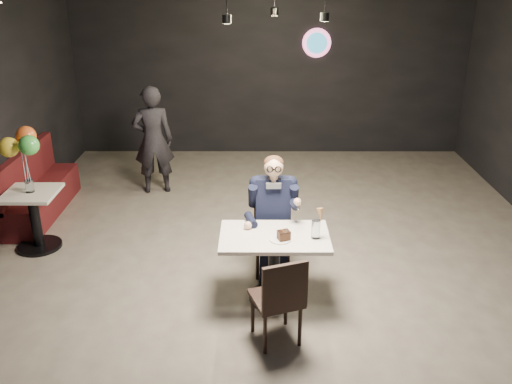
{
  "coord_description": "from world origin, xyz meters",
  "views": [
    {
      "loc": [
        -0.24,
        -5.23,
        3.25
      ],
      "look_at": [
        -0.25,
        0.21,
        0.97
      ],
      "focal_mm": 38.0,
      "sensor_mm": 36.0,
      "label": 1
    }
  ],
  "objects_px": {
    "main_table": "(274,268)",
    "passerby": "(153,140)",
    "side_table": "(35,219)",
    "balloon_vase": "(30,186)",
    "sundae_glass": "(316,229)",
    "seated_man": "(273,215)",
    "booth_bench": "(40,183)",
    "chair_near": "(276,297)",
    "chair_far": "(273,236)"
  },
  "relations": [
    {
      "from": "sundae_glass",
      "to": "booth_bench",
      "type": "xyz_separation_m",
      "value": [
        -3.59,
        2.18,
        -0.38
      ]
    },
    {
      "from": "chair_far",
      "to": "balloon_vase",
      "type": "relative_size",
      "value": 6.12
    },
    {
      "from": "chair_far",
      "to": "sundae_glass",
      "type": "bearing_deg",
      "value": -56.39
    },
    {
      "from": "booth_bench",
      "to": "chair_near",
      "type": "bearing_deg",
      "value": -41.07
    },
    {
      "from": "main_table",
      "to": "seated_man",
      "type": "relative_size",
      "value": 0.76
    },
    {
      "from": "seated_man",
      "to": "booth_bench",
      "type": "relative_size",
      "value": 0.78
    },
    {
      "from": "seated_man",
      "to": "main_table",
      "type": "bearing_deg",
      "value": -90.0
    },
    {
      "from": "main_table",
      "to": "booth_bench",
      "type": "xyz_separation_m",
      "value": [
        -3.19,
        2.12,
        0.09
      ]
    },
    {
      "from": "chair_far",
      "to": "chair_near",
      "type": "relative_size",
      "value": 1.0
    },
    {
      "from": "sundae_glass",
      "to": "seated_man",
      "type": "bearing_deg",
      "value": 123.61
    },
    {
      "from": "sundae_glass",
      "to": "chair_far",
      "type": "bearing_deg",
      "value": 123.61
    },
    {
      "from": "chair_near",
      "to": "seated_man",
      "type": "xyz_separation_m",
      "value": [
        -0.0,
        1.21,
        0.26
      ]
    },
    {
      "from": "side_table",
      "to": "balloon_vase",
      "type": "bearing_deg",
      "value": 0.0
    },
    {
      "from": "sundae_glass",
      "to": "side_table",
      "type": "bearing_deg",
      "value": 160.35
    },
    {
      "from": "main_table",
      "to": "chair_near",
      "type": "xyz_separation_m",
      "value": [
        -0.0,
        -0.66,
        0.09
      ]
    },
    {
      "from": "booth_bench",
      "to": "sundae_glass",
      "type": "bearing_deg",
      "value": -31.21
    },
    {
      "from": "main_table",
      "to": "passerby",
      "type": "distance_m",
      "value": 3.45
    },
    {
      "from": "sundae_glass",
      "to": "booth_bench",
      "type": "distance_m",
      "value": 4.22
    },
    {
      "from": "chair_near",
      "to": "passerby",
      "type": "xyz_separation_m",
      "value": [
        -1.74,
        3.61,
        0.36
      ]
    },
    {
      "from": "seated_man",
      "to": "booth_bench",
      "type": "xyz_separation_m",
      "value": [
        -3.19,
        1.57,
        -0.26
      ]
    },
    {
      "from": "passerby",
      "to": "balloon_vase",
      "type": "bearing_deg",
      "value": 46.7
    },
    {
      "from": "main_table",
      "to": "chair_far",
      "type": "distance_m",
      "value": 0.56
    },
    {
      "from": "side_table",
      "to": "passerby",
      "type": "distance_m",
      "value": 2.21
    },
    {
      "from": "chair_near",
      "to": "seated_man",
      "type": "height_order",
      "value": "seated_man"
    },
    {
      "from": "sundae_glass",
      "to": "balloon_vase",
      "type": "relative_size",
      "value": 1.29
    },
    {
      "from": "seated_man",
      "to": "booth_bench",
      "type": "bearing_deg",
      "value": 153.81
    },
    {
      "from": "main_table",
      "to": "passerby",
      "type": "height_order",
      "value": "passerby"
    },
    {
      "from": "chair_near",
      "to": "side_table",
      "type": "xyz_separation_m",
      "value": [
        -2.89,
        1.78,
        -0.08
      ]
    },
    {
      "from": "seated_man",
      "to": "balloon_vase",
      "type": "distance_m",
      "value": 2.94
    },
    {
      "from": "main_table",
      "to": "sundae_glass",
      "type": "bearing_deg",
      "value": -8.13
    },
    {
      "from": "seated_man",
      "to": "sundae_glass",
      "type": "xyz_separation_m",
      "value": [
        0.4,
        -0.61,
        0.13
      ]
    },
    {
      "from": "main_table",
      "to": "booth_bench",
      "type": "distance_m",
      "value": 3.83
    },
    {
      "from": "main_table",
      "to": "chair_far",
      "type": "xyz_separation_m",
      "value": [
        -0.0,
        0.55,
        0.09
      ]
    },
    {
      "from": "booth_bench",
      "to": "balloon_vase",
      "type": "bearing_deg",
      "value": -73.3
    },
    {
      "from": "chair_near",
      "to": "sundae_glass",
      "type": "xyz_separation_m",
      "value": [
        0.4,
        0.6,
        0.39
      ]
    },
    {
      "from": "chair_far",
      "to": "seated_man",
      "type": "relative_size",
      "value": 0.64
    },
    {
      "from": "booth_bench",
      "to": "side_table",
      "type": "distance_m",
      "value": 1.05
    },
    {
      "from": "chair_far",
      "to": "balloon_vase",
      "type": "distance_m",
      "value": 2.96
    },
    {
      "from": "balloon_vase",
      "to": "passerby",
      "type": "distance_m",
      "value": 2.16
    },
    {
      "from": "booth_bench",
      "to": "balloon_vase",
      "type": "height_order",
      "value": "booth_bench"
    },
    {
      "from": "main_table",
      "to": "passerby",
      "type": "bearing_deg",
      "value": 120.48
    },
    {
      "from": "chair_far",
      "to": "side_table",
      "type": "xyz_separation_m",
      "value": [
        -2.89,
        0.57,
        -0.08
      ]
    },
    {
      "from": "chair_near",
      "to": "seated_man",
      "type": "bearing_deg",
      "value": 70.5
    },
    {
      "from": "passerby",
      "to": "side_table",
      "type": "bearing_deg",
      "value": 46.7
    },
    {
      "from": "main_table",
      "to": "seated_man",
      "type": "xyz_separation_m",
      "value": [
        -0.0,
        0.55,
        0.34
      ]
    },
    {
      "from": "balloon_vase",
      "to": "passerby",
      "type": "xyz_separation_m",
      "value": [
        1.15,
        1.83,
        -0.0
      ]
    },
    {
      "from": "passerby",
      "to": "booth_bench",
      "type": "bearing_deg",
      "value": 18.7
    },
    {
      "from": "main_table",
      "to": "chair_near",
      "type": "relative_size",
      "value": 1.2
    },
    {
      "from": "chair_far",
      "to": "side_table",
      "type": "relative_size",
      "value": 1.2
    },
    {
      "from": "chair_far",
      "to": "side_table",
      "type": "bearing_deg",
      "value": 168.88
    }
  ]
}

